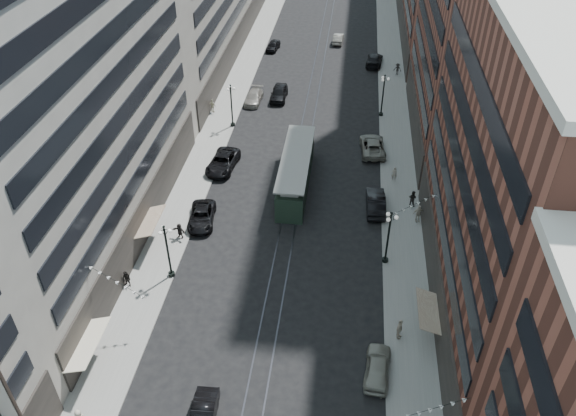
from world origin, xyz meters
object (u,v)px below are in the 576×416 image
at_px(car_10, 376,202).
at_px(pedestrian_extra_0, 418,213).
at_px(streetcar, 296,173).
at_px(car_12, 374,60).
at_px(pedestrian_4, 399,329).
at_px(pedestrian_7, 413,198).
at_px(lamppost_se_far, 388,236).
at_px(pedestrian_2, 127,279).
at_px(pedestrian_6, 213,106).
at_px(car_2, 202,216).
at_px(car_4, 378,367).
at_px(car_7, 223,162).
at_px(car_8, 254,97).
at_px(lamppost_sw_mid, 231,104).
at_px(pedestrian_8, 394,174).
at_px(car_9, 273,46).
at_px(car_14, 338,38).
at_px(pedestrian_5, 180,231).
at_px(car_13, 279,93).
at_px(lamppost_sw_far, 168,250).
at_px(car_11, 373,146).
at_px(lamppost_se_mid, 383,94).

height_order(car_10, pedestrian_extra_0, pedestrian_extra_0).
xyz_separation_m(streetcar, car_12, (8.40, 33.73, -0.89)).
bearing_deg(pedestrian_4, pedestrian_extra_0, 11.57).
relative_size(car_10, pedestrian_7, 3.00).
bearing_deg(car_10, lamppost_se_far, 93.99).
distance_m(pedestrian_2, pedestrian_6, 31.96).
bearing_deg(car_2, pedestrian_6, 93.50).
distance_m(car_4, pedestrian_4, 3.83).
bearing_deg(pedestrian_2, car_7, 93.47).
distance_m(lamppost_se_far, car_8, 34.56).
xyz_separation_m(pedestrian_6, pedestrian_extra_0, (24.88, -20.05, 0.05)).
bearing_deg(lamppost_sw_mid, pedestrian_4, -58.66).
bearing_deg(pedestrian_extra_0, lamppost_se_far, -135.37).
relative_size(lamppost_sw_mid, car_7, 0.95).
bearing_deg(pedestrian_extra_0, car_10, 139.80).
height_order(car_8, pedestrian_8, pedestrian_8).
xyz_separation_m(lamppost_se_far, car_9, (-16.95, 48.88, -2.40)).
xyz_separation_m(car_14, pedestrian_5, (-12.35, -52.20, 0.20)).
bearing_deg(car_8, pedestrian_4, -63.11).
height_order(pedestrian_4, car_13, pedestrian_4).
height_order(streetcar, pedestrian_7, streetcar).
bearing_deg(car_12, pedestrian_5, 73.41).
distance_m(car_7, car_10, 17.69).
bearing_deg(pedestrian_4, car_7, 60.55).
distance_m(car_2, pedestrian_6, 22.88).
distance_m(car_4, pedestrian_8, 25.26).
height_order(lamppost_sw_far, streetcar, lamppost_sw_far).
bearing_deg(pedestrian_2, pedestrian_7, 46.10).
distance_m(streetcar, pedestrian_8, 10.61).
relative_size(lamppost_sw_far, car_4, 1.24).
distance_m(car_13, pedestrian_8, 23.53).
height_order(car_4, pedestrian_extra_0, pedestrian_extra_0).
height_order(lamppost_se_far, car_11, lamppost_se_far).
bearing_deg(pedestrian_extra_0, car_13, 105.88).
height_order(lamppost_sw_far, car_11, lamppost_sw_far).
height_order(lamppost_sw_mid, streetcar, lamppost_sw_mid).
relative_size(lamppost_se_mid, car_7, 0.95).
bearing_deg(pedestrian_5, pedestrian_8, 50.80).
distance_m(pedestrian_2, car_10, 24.89).
bearing_deg(pedestrian_2, lamppost_sw_mid, 98.97).
bearing_deg(car_9, car_11, -54.11).
bearing_deg(pedestrian_2, car_11, 65.77).
height_order(lamppost_sw_mid, car_10, lamppost_sw_mid).
relative_size(pedestrian_5, pedestrian_7, 0.91).
xyz_separation_m(car_8, car_11, (15.80, -11.01, 0.09)).
bearing_deg(car_11, pedestrian_8, 106.05).
height_order(lamppost_se_mid, pedestrian_6, lamppost_se_mid).
bearing_deg(car_11, pedestrian_5, 40.01).
relative_size(car_4, pedestrian_extra_0, 2.38).
bearing_deg(pedestrian_7, lamppost_se_far, 104.61).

